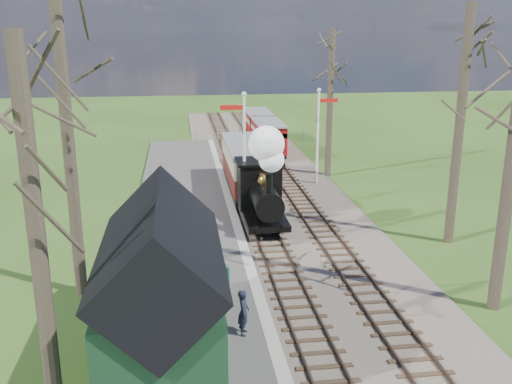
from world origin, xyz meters
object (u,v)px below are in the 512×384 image
red_carriage_a (268,138)px  semaphore_far (319,129)px  locomotive (263,183)px  bench (213,374)px  red_carriage_b (258,125)px  person (244,312)px  semaphore_near (243,148)px  coach (247,165)px  station_shed (162,292)px  sign_board (226,278)px

red_carriage_a → semaphore_far: bearing=-77.0°
locomotive → bench: size_ratio=3.56×
red_carriage_b → person: 30.45m
locomotive → person: (-1.99, -9.59, -1.33)m
semaphore_near → coach: bearing=80.8°
semaphore_near → person: 11.30m
station_shed → bench: station_shed is taller
semaphore_near → locomotive: semaphore_near is taller
red_carriage_b → sign_board: size_ratio=4.95×
coach → red_carriage_b: 14.66m
semaphore_near → locomotive: bearing=-59.8°
person → red_carriage_a: bearing=0.3°
locomotive → sign_board: bearing=-108.8°
person → locomotive: bearing=-0.9°
coach → person: 15.81m
semaphore_near → locomotive: 2.04m
coach → red_carriage_b: (2.60, 14.43, -0.20)m
red_carriage_b → coach: bearing=-100.2°
station_shed → person: 2.89m
bench → semaphore_near: bearing=80.3°
locomotive → sign_board: locomotive is taller
locomotive → bench: bearing=-104.2°
semaphore_far → person: 18.22m
station_shed → bench: 2.52m
red_carriage_b → bench: 33.07m
semaphore_near → semaphore_far: bearing=49.4°
person → sign_board: bearing=16.5°
semaphore_near → bench: semaphore_near is taller
semaphore_far → locomotive: semaphore_far is taller
bench → person: 2.72m
semaphore_near → red_carriage_a: (3.37, 13.69, -2.18)m
red_carriage_b → sign_board: 27.63m
coach → person: bearing=-97.3°
station_shed → locomotive: bearing=68.2°
semaphore_near → sign_board: 8.64m
bench → red_carriage_a: bearing=78.2°
bench → person: (1.06, 2.48, 0.35)m
locomotive → red_carriage_a: bearing=80.1°
locomotive → coach: size_ratio=0.63×
red_carriage_a → bench: 27.67m
semaphore_far → coach: size_ratio=0.73×
station_shed → coach: station_shed is taller
locomotive → red_carriage_b: locomotive is taller
coach → sign_board: bearing=-100.2°
station_shed → red_carriage_b: (6.90, 31.20, -0.82)m
semaphore_far → red_carriage_b: size_ratio=1.17×
red_carriage_b → bench: red_carriage_b is taller
semaphore_near → coach: 5.22m
bench → semaphore_far: bearing=69.0°
red_carriage_a → person: 25.02m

